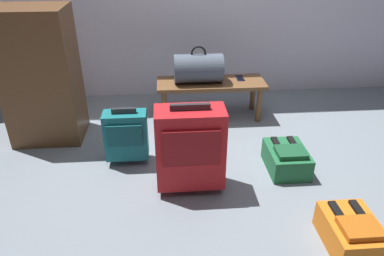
{
  "coord_description": "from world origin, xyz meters",
  "views": [
    {
      "loc": [
        -0.34,
        -2.17,
        1.59
      ],
      "look_at": [
        -0.15,
        0.27,
        0.25
      ],
      "focal_mm": 33.85,
      "sensor_mm": 36.0,
      "label": 1
    }
  ],
  "objects_px": {
    "suitcase_upright_red": "(190,147)",
    "side_cabinet": "(41,76)",
    "backpack_green": "(286,158)",
    "duffel_bag_slate": "(198,68)",
    "suitcase_small_teal": "(126,135)",
    "backpack_orange": "(351,233)",
    "cell_phone": "(240,78)",
    "bench": "(211,87)"
  },
  "relations": [
    {
      "from": "suitcase_upright_red",
      "to": "side_cabinet",
      "type": "relative_size",
      "value": 0.59
    },
    {
      "from": "side_cabinet",
      "to": "backpack_green",
      "type": "bearing_deg",
      "value": -19.37
    },
    {
      "from": "duffel_bag_slate",
      "to": "suitcase_small_teal",
      "type": "xyz_separation_m",
      "value": [
        -0.61,
        -0.73,
        -0.25
      ]
    },
    {
      "from": "backpack_orange",
      "to": "suitcase_small_teal",
      "type": "bearing_deg",
      "value": 143.95
    },
    {
      "from": "duffel_bag_slate",
      "to": "suitcase_upright_red",
      "type": "distance_m",
      "value": 1.12
    },
    {
      "from": "cell_phone",
      "to": "backpack_orange",
      "type": "bearing_deg",
      "value": -80.01
    },
    {
      "from": "suitcase_upright_red",
      "to": "backpack_green",
      "type": "distance_m",
      "value": 0.79
    },
    {
      "from": "cell_phone",
      "to": "suitcase_small_teal",
      "type": "relative_size",
      "value": 0.31
    },
    {
      "from": "suitcase_upright_red",
      "to": "backpack_orange",
      "type": "relative_size",
      "value": 1.7
    },
    {
      "from": "suitcase_upright_red",
      "to": "backpack_green",
      "type": "height_order",
      "value": "suitcase_upright_red"
    },
    {
      "from": "duffel_bag_slate",
      "to": "cell_phone",
      "type": "bearing_deg",
      "value": 8.29
    },
    {
      "from": "bench",
      "to": "cell_phone",
      "type": "xyz_separation_m",
      "value": [
        0.28,
        0.06,
        0.06
      ]
    },
    {
      "from": "suitcase_small_teal",
      "to": "backpack_green",
      "type": "bearing_deg",
      "value": -9.23
    },
    {
      "from": "cell_phone",
      "to": "side_cabinet",
      "type": "xyz_separation_m",
      "value": [
        -1.71,
        -0.32,
        0.18
      ]
    },
    {
      "from": "backpack_orange",
      "to": "backpack_green",
      "type": "distance_m",
      "value": 0.78
    },
    {
      "from": "bench",
      "to": "backpack_orange",
      "type": "xyz_separation_m",
      "value": [
        0.59,
        -1.7,
        -0.21
      ]
    },
    {
      "from": "duffel_bag_slate",
      "to": "suitcase_upright_red",
      "type": "height_order",
      "value": "duffel_bag_slate"
    },
    {
      "from": "duffel_bag_slate",
      "to": "backpack_orange",
      "type": "bearing_deg",
      "value": -67.27
    },
    {
      "from": "backpack_orange",
      "to": "side_cabinet",
      "type": "height_order",
      "value": "side_cabinet"
    },
    {
      "from": "bench",
      "to": "duffel_bag_slate",
      "type": "xyz_separation_m",
      "value": [
        -0.12,
        0.0,
        0.19
      ]
    },
    {
      "from": "cell_phone",
      "to": "backpack_green",
      "type": "relative_size",
      "value": 0.38
    },
    {
      "from": "duffel_bag_slate",
      "to": "side_cabinet",
      "type": "xyz_separation_m",
      "value": [
        -1.31,
        -0.26,
        0.06
      ]
    },
    {
      "from": "duffel_bag_slate",
      "to": "suitcase_small_teal",
      "type": "bearing_deg",
      "value": -129.98
    },
    {
      "from": "backpack_orange",
      "to": "duffel_bag_slate",
      "type": "bearing_deg",
      "value": 112.73
    },
    {
      "from": "duffel_bag_slate",
      "to": "backpack_orange",
      "type": "height_order",
      "value": "duffel_bag_slate"
    },
    {
      "from": "backpack_green",
      "to": "backpack_orange",
      "type": "bearing_deg",
      "value": -80.28
    },
    {
      "from": "suitcase_upright_red",
      "to": "suitcase_small_teal",
      "type": "bearing_deg",
      "value": 141.5
    },
    {
      "from": "bench",
      "to": "suitcase_small_teal",
      "type": "height_order",
      "value": "suitcase_small_teal"
    },
    {
      "from": "cell_phone",
      "to": "suitcase_upright_red",
      "type": "bearing_deg",
      "value": -115.79
    },
    {
      "from": "suitcase_upright_red",
      "to": "side_cabinet",
      "type": "xyz_separation_m",
      "value": [
        -1.15,
        0.83,
        0.22
      ]
    },
    {
      "from": "bench",
      "to": "suitcase_small_teal",
      "type": "relative_size",
      "value": 2.17
    },
    {
      "from": "suitcase_upright_red",
      "to": "backpack_orange",
      "type": "xyz_separation_m",
      "value": [
        0.87,
        -0.6,
        -0.24
      ]
    },
    {
      "from": "backpack_orange",
      "to": "backpack_green",
      "type": "xyz_separation_m",
      "value": [
        -0.13,
        0.77,
        0.0
      ]
    },
    {
      "from": "cell_phone",
      "to": "side_cabinet",
      "type": "distance_m",
      "value": 1.75
    },
    {
      "from": "bench",
      "to": "suitcase_upright_red",
      "type": "bearing_deg",
      "value": -104.08
    },
    {
      "from": "backpack_orange",
      "to": "side_cabinet",
      "type": "relative_size",
      "value": 0.35
    },
    {
      "from": "backpack_green",
      "to": "side_cabinet",
      "type": "bearing_deg",
      "value": 160.63
    },
    {
      "from": "backpack_orange",
      "to": "bench",
      "type": "bearing_deg",
      "value": 109.24
    },
    {
      "from": "duffel_bag_slate",
      "to": "backpack_green",
      "type": "relative_size",
      "value": 1.16
    },
    {
      "from": "duffel_bag_slate",
      "to": "backpack_green",
      "type": "xyz_separation_m",
      "value": [
        0.58,
        -0.93,
        -0.4
      ]
    },
    {
      "from": "cell_phone",
      "to": "backpack_orange",
      "type": "xyz_separation_m",
      "value": [
        0.31,
        -1.76,
        -0.27
      ]
    },
    {
      "from": "bench",
      "to": "suitcase_small_teal",
      "type": "bearing_deg",
      "value": -135.02
    }
  ]
}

